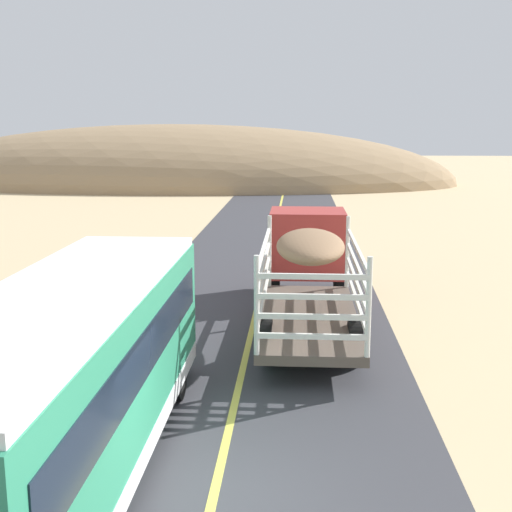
{
  "coord_description": "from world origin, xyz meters",
  "views": [
    {
      "loc": [
        1.27,
        -9.27,
        5.74
      ],
      "look_at": [
        0.0,
        10.65,
        1.79
      ],
      "focal_mm": 46.55,
      "sensor_mm": 36.0,
      "label": 1
    }
  ],
  "objects": [
    {
      "name": "distant_hill",
      "position": [
        -11.3,
        56.86,
        0.0
      ],
      "size": [
        56.03,
        24.65,
        11.66
      ],
      "primitive_type": "ellipsoid",
      "color": "#997C5A",
      "rests_on": "ground"
    },
    {
      "name": "road_centre_line",
      "position": [
        0.0,
        0.0,
        0.02
      ],
      "size": [
        0.16,
        117.6,
        0.0
      ],
      "primitive_type": "cube",
      "color": "#D8CC4C",
      "rests_on": "road_surface"
    },
    {
      "name": "livestock_truck",
      "position": [
        1.6,
        10.81,
        1.79
      ],
      "size": [
        2.53,
        9.7,
        3.02
      ],
      "color": "#B2332D",
      "rests_on": "road_surface"
    },
    {
      "name": "road_surface",
      "position": [
        0.0,
        0.0,
        0.01
      ],
      "size": [
        8.0,
        120.0,
        0.02
      ],
      "primitive_type": "cube",
      "color": "#38383D",
      "rests_on": "ground"
    },
    {
      "name": "ground_plane",
      "position": [
        0.0,
        0.0,
        0.0
      ],
      "size": [
        240.0,
        240.0,
        0.0
      ],
      "primitive_type": "plane",
      "color": "#CCB284"
    },
    {
      "name": "bus",
      "position": [
        -2.36,
        0.59,
        1.75
      ],
      "size": [
        2.54,
        10.0,
        3.21
      ],
      "color": "#2D8C66",
      "rests_on": "road_surface"
    }
  ]
}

